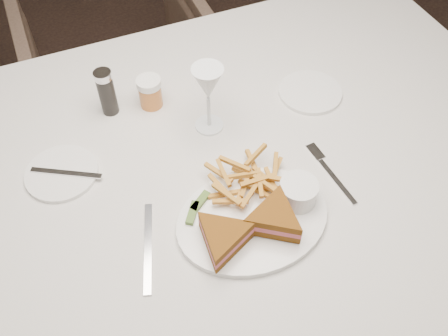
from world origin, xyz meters
TOP-DOWN VIEW (x-y plane):
  - table at (0.35, 0.03)m, footprint 1.76×1.30m
  - chair_far at (0.45, 0.94)m, footprint 0.76×0.72m
  - table_setting at (0.35, -0.04)m, footprint 0.79×0.64m

SIDE VIEW (x-z plane):
  - chair_far at x=0.45m, z-range 0.00..0.69m
  - table at x=0.35m, z-range 0.00..0.75m
  - table_setting at x=0.35m, z-range 0.70..0.88m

